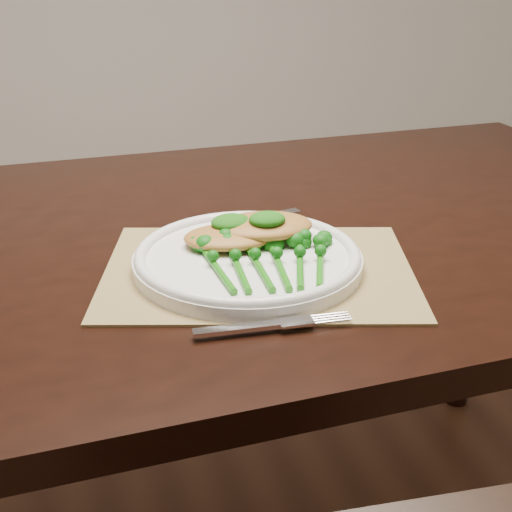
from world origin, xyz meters
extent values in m
cube|color=black|center=(0.02, -0.13, 0.73)|extent=(1.65, 0.99, 0.04)
cube|color=olive|center=(0.02, -0.29, 0.75)|extent=(0.46, 0.39, 0.00)
cylinder|color=white|center=(0.00, -0.28, 0.76)|extent=(0.30, 0.30, 0.02)
torus|color=white|center=(0.00, -0.28, 0.77)|extent=(0.30, 0.30, 0.02)
cube|color=silver|center=(-0.02, -0.15, 0.76)|extent=(0.08, 0.03, 0.01)
cube|color=silver|center=(0.07, -0.12, 0.76)|extent=(0.12, 0.05, 0.00)
cube|color=silver|center=(-0.05, -0.45, 0.76)|extent=(0.10, 0.02, 0.01)
ellipsoid|color=#AE7532|center=(-0.01, -0.25, 0.78)|extent=(0.13, 0.10, 0.02)
ellipsoid|color=#AE7532|center=(0.04, -0.24, 0.79)|extent=(0.14, 0.10, 0.03)
ellipsoid|color=#0F4509|center=(-0.01, -0.23, 0.80)|extent=(0.06, 0.05, 0.02)
ellipsoid|color=#0F4509|center=(0.04, -0.25, 0.81)|extent=(0.05, 0.04, 0.02)
camera|label=1|loc=(-0.21, -1.11, 1.15)|focal=50.00mm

